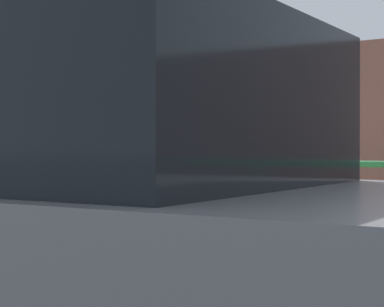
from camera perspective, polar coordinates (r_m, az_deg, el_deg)
The scene contains 5 objects.
sidewalk_curb at distance 5.38m, azimuth 5.89°, elevation -12.39°, with size 36.00×2.86×0.13m, color #9E9B93.
parking_meter at distance 4.16m, azimuth 1.91°, elevation -0.66°, with size 0.17×0.18×1.44m.
pedestrian_at_meter at distance 4.48m, azimuth -3.81°, elevation -2.69°, with size 0.62×0.42×1.57m.
parked_sedan_gray at distance 2.97m, azimuth -11.81°, elevation -7.13°, with size 4.64×1.91×1.76m.
background_railing at distance 6.35m, azimuth 10.87°, elevation -3.13°, with size 24.06×0.06×1.02m.
Camera 1 is at (2.40, -3.23, 1.27)m, focal length 62.20 mm.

